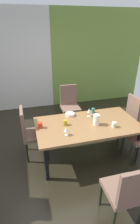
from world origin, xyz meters
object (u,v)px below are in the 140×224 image
Objects in this scene: wine_glass_north at (89,111)px; cup_left at (93,111)px; wine_glass_center at (66,130)px; cup_corner at (65,123)px; chair_head_near at (127,191)px; cup_near_window at (40,125)px; chair_head_far at (70,103)px; chair_right_far at (127,117)px; pitcher_rear at (96,120)px; dining_table at (87,127)px; cup_right at (114,125)px; chair_left_far at (30,131)px; serving_bowl_west at (70,114)px.

cup_left is (0.13, 0.12, -0.07)m from wine_glass_north.
wine_glass_center is at bearing -138.68° from wine_glass_north.
cup_left reaches higher than cup_corner.
wine_glass_north is 0.56m from cup_corner.
chair_head_near reaches higher than cup_near_window.
cup_corner is (-0.42, -1.27, 0.22)m from chair_head_far.
cup_left is 0.73m from cup_corner.
pitcher_rear is at bearing 112.49° from chair_right_far.
wine_glass_north is at bearing 41.32° from wine_glass_center.
dining_table is at bearing -115.37° from wine_glass_north.
dining_table is 0.35m from wine_glass_north.
cup_right is at bearing 103.66° from chair_head_far.
cup_right is (0.28, -0.48, -0.07)m from wine_glass_north.
cup_right is (0.38, 1.10, 0.23)m from chair_head_near.
dining_table is 1.83× the size of chair_right_far.
chair_head_far is 1.46m from chair_left_far.
chair_head_near is 1.61m from wine_glass_north.
serving_bowl_west reaches higher than dining_table.
cup_near_window is at bearing 39.68° from chair_left_far.
chair_left_far is 0.68m from cup_corner.
wine_glass_north is at bearing 88.43° from chair_left_far.
chair_head_far is at bearing 89.03° from dining_table.
wine_glass_center is (-0.46, -0.25, 0.18)m from dining_table.
pitcher_rear is (0.53, -0.13, 0.05)m from cup_corner.
pitcher_rear is (0.59, 0.18, -0.00)m from wine_glass_center.
chair_right_far is at bearing 9.32° from cup_corner.
cup_near_window is (-1.84, -0.21, 0.21)m from chair_right_far.
cup_left is at bearing 41.52° from wine_glass_center.
cup_left reaches higher than dining_table.
chair_head_far is 1.04× the size of chair_head_near.
cup_left is (-0.75, 0.09, 0.21)m from chair_right_far.
wine_glass_north is (1.13, -0.03, 0.29)m from chair_left_far.
wine_glass_north is 1.10× the size of wine_glass_center.
wine_glass_center is (-0.58, -0.51, -0.01)m from wine_glass_north.
chair_head_near reaches higher than pitcher_rear.
chair_head_far is 10.23× the size of cup_left.
serving_bowl_west is 0.87m from cup_right.
wine_glass_center is 0.62m from pitcher_rear.
pitcher_rear reaches higher than dining_table.
chair_left_far is at bearing 129.68° from cup_near_window.
pitcher_rear is (0.12, 1.25, 0.28)m from chair_head_near.
cup_right is (1.40, -0.51, 0.21)m from chair_left_far.
wine_glass_center reaches higher than dining_table.
dining_table is at bearing 90.84° from chair_head_near.
dining_table is 0.42m from cup_corner.
chair_head_near is 1.74m from cup_left.
wine_glass_north is (0.12, 0.26, 0.19)m from dining_table.
wine_glass_north is at bearing 86.25° from chair_head_near.
chair_head_near reaches higher than cup_right.
cup_left is (0.26, 0.38, 0.12)m from dining_table.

